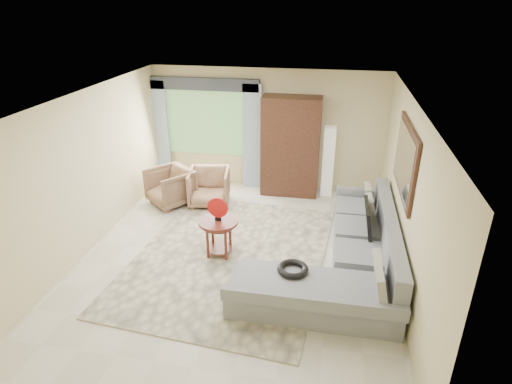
% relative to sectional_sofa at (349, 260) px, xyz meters
% --- Properties ---
extents(ground, '(6.00, 6.00, 0.00)m').
position_rel_sectional_sofa_xyz_m(ground, '(-1.78, 0.18, -0.28)').
color(ground, silver).
rests_on(ground, ground).
extents(area_rug, '(3.33, 4.24, 0.02)m').
position_rel_sectional_sofa_xyz_m(area_rug, '(-1.90, 0.19, -0.27)').
color(area_rug, beige).
rests_on(area_rug, ground).
extents(sectional_sofa, '(2.30, 3.46, 0.90)m').
position_rel_sectional_sofa_xyz_m(sectional_sofa, '(0.00, 0.00, 0.00)').
color(sectional_sofa, gray).
rests_on(sectional_sofa, ground).
extents(tv_screen, '(0.14, 0.74, 0.48)m').
position_rel_sectional_sofa_xyz_m(tv_screen, '(0.27, 0.58, 0.44)').
color(tv_screen, black).
rests_on(tv_screen, sectional_sofa).
extents(garden_hose, '(0.43, 0.43, 0.09)m').
position_rel_sectional_sofa_xyz_m(garden_hose, '(-0.78, -0.77, 0.26)').
color(garden_hose, black).
rests_on(garden_hose, sectional_sofa).
extents(coffee_table, '(0.65, 0.65, 0.65)m').
position_rel_sectional_sofa_xyz_m(coffee_table, '(-2.09, 0.20, 0.06)').
color(coffee_table, '#491C13').
rests_on(coffee_table, ground).
extents(red_disc, '(0.34, 0.05, 0.34)m').
position_rel_sectional_sofa_xyz_m(red_disc, '(-2.09, 0.20, 0.59)').
color(red_disc, red).
rests_on(red_disc, coffee_table).
extents(armchair_left, '(1.14, 1.15, 0.75)m').
position_rel_sectional_sofa_xyz_m(armchair_left, '(-3.57, 1.90, 0.09)').
color(armchair_left, brown).
rests_on(armchair_left, ground).
extents(armchair_right, '(0.91, 0.93, 0.74)m').
position_rel_sectional_sofa_xyz_m(armchair_right, '(-2.79, 2.04, 0.09)').
color(armchair_right, '#9B7254').
rests_on(armchair_right, ground).
extents(potted_plant, '(0.54, 0.50, 0.48)m').
position_rel_sectional_sofa_xyz_m(potted_plant, '(-3.64, 2.56, -0.04)').
color(potted_plant, '#999999').
rests_on(potted_plant, ground).
extents(armoire, '(1.20, 0.55, 2.10)m').
position_rel_sectional_sofa_xyz_m(armoire, '(-1.23, 2.90, 0.77)').
color(armoire, black).
rests_on(armoire, ground).
extents(floor_lamp, '(0.24, 0.24, 1.50)m').
position_rel_sectional_sofa_xyz_m(floor_lamp, '(-0.43, 2.96, 0.47)').
color(floor_lamp, silver).
rests_on(floor_lamp, ground).
extents(window, '(1.80, 0.04, 1.40)m').
position_rel_sectional_sofa_xyz_m(window, '(-3.13, 3.15, 1.12)').
color(window, '#669E59').
rests_on(window, wall_back).
extents(curtain_left, '(0.40, 0.08, 2.30)m').
position_rel_sectional_sofa_xyz_m(curtain_left, '(-4.18, 3.06, 0.87)').
color(curtain_left, '#9EB7CC').
rests_on(curtain_left, ground).
extents(curtain_right, '(0.40, 0.08, 2.30)m').
position_rel_sectional_sofa_xyz_m(curtain_right, '(-2.08, 3.06, 0.87)').
color(curtain_right, '#9EB7CC').
rests_on(curtain_right, ground).
extents(valance, '(2.40, 0.12, 0.26)m').
position_rel_sectional_sofa_xyz_m(valance, '(-3.13, 3.08, 1.97)').
color(valance, '#1E232D').
rests_on(valance, wall_back).
extents(wall_mirror, '(0.05, 1.70, 1.05)m').
position_rel_sectional_sofa_xyz_m(wall_mirror, '(0.68, 0.53, 1.47)').
color(wall_mirror, black).
rests_on(wall_mirror, wall_right).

